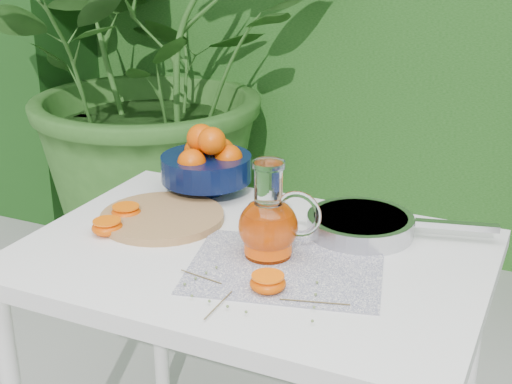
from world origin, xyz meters
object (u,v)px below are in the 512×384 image
at_px(white_table, 252,284).
at_px(juice_pitcher, 269,224).
at_px(cutting_board, 162,217).
at_px(fruit_bowl, 207,162).
at_px(saute_pan, 362,224).

height_order(white_table, juice_pitcher, juice_pitcher).
bearing_deg(white_table, cutting_board, 167.72).
distance_m(white_table, juice_pitcher, 0.16).
bearing_deg(fruit_bowl, white_table, -46.58).
xyz_separation_m(white_table, fruit_bowl, (-0.25, 0.27, 0.17)).
bearing_deg(cutting_board, white_table, -12.28).
relative_size(white_table, juice_pitcher, 4.77).
bearing_deg(juice_pitcher, saute_pan, 53.17).
height_order(fruit_bowl, juice_pitcher, juice_pitcher).
distance_m(fruit_bowl, saute_pan, 0.46).
height_order(white_table, saute_pan, saute_pan).
height_order(cutting_board, saute_pan, saute_pan).
xyz_separation_m(juice_pitcher, saute_pan, (0.15, 0.19, -0.05)).
relative_size(cutting_board, fruit_bowl, 1.07).
relative_size(white_table, saute_pan, 2.25).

